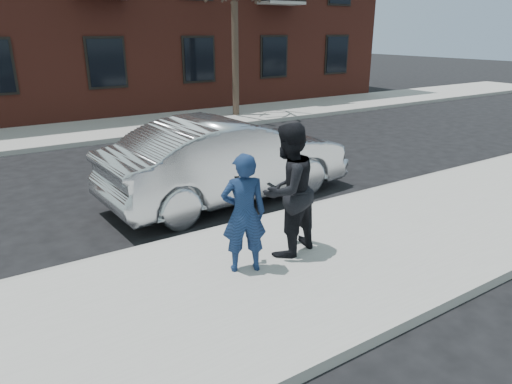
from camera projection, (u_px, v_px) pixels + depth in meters
ground at (340, 250)px, 7.33m from camera, size 100.00×100.00×0.00m
near_sidewalk at (352, 251)px, 7.11m from camera, size 50.00×3.50×0.15m
near_curb at (284, 214)px, 8.54m from camera, size 50.00×0.10×0.15m
far_sidewalk at (124, 127)px, 16.23m from camera, size 50.00×3.50×0.15m
far_curb at (141, 137)px, 14.80m from camera, size 50.00×0.10×0.15m
silver_sedan at (229, 159)px, 9.28m from camera, size 5.31×2.18×1.71m
man_hoodie at (244, 214)px, 6.16m from camera, size 0.72×0.61×1.69m
man_peacoat at (288, 190)px, 6.61m from camera, size 1.12×0.97×1.98m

